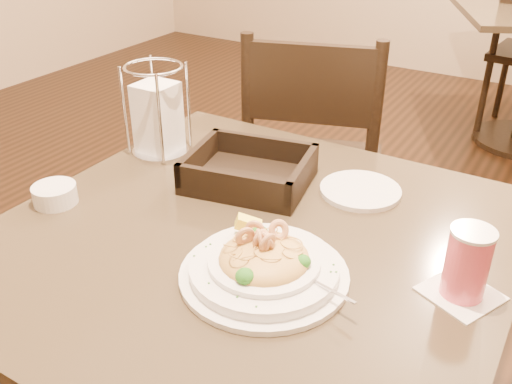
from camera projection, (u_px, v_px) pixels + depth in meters
The scene contains 8 objects.
main_table at pixel (251, 330), 1.15m from camera, with size 0.90×0.90×0.73m.
dining_chair_near at pixel (313, 163), 1.82m from camera, with size 0.53×0.53×0.93m.
pasta_bowl at pixel (264, 264), 0.92m from camera, with size 0.31×0.28×0.09m.
drink_glass at pixel (467, 264), 0.86m from camera, with size 0.14×0.14×0.12m.
bread_basket at pixel (249, 173), 1.20m from camera, with size 0.28×0.25×0.07m.
napkin_caddy at pixel (158, 116), 1.30m from camera, with size 0.13×0.13×0.21m.
side_plate at pixel (360, 190), 1.17m from camera, with size 0.17×0.17×0.01m, color white.
butter_ramekin at pixel (55, 194), 1.13m from camera, with size 0.09×0.09×0.04m, color white.
Camera 1 is at (0.46, -0.74, 1.31)m, focal length 40.00 mm.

